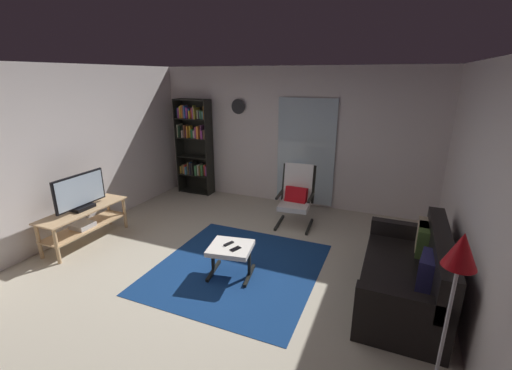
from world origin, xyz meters
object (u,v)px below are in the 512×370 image
bookshelf_near_tv (195,143)px  floor_lamp_by_sofa (457,273)px  wall_clock (238,106)px  ottoman (231,251)px  tv_remote (229,244)px  cell_phone (235,249)px  television (80,193)px  leather_sofa (409,275)px  tv_stand (84,220)px  lounge_armchair (296,194)px

bookshelf_near_tv → floor_lamp_by_sofa: bookshelf_near_tv is taller
wall_clock → ottoman: bearing=-66.6°
tv_remote → cell_phone: bearing=-9.4°
television → leather_sofa: 4.54m
television → ottoman: 2.48m
bookshelf_near_tv → cell_phone: (2.26, -2.68, -0.65)m
cell_phone → tv_stand: bearing=-158.5°
tv_stand → television: size_ratio=1.59×
leather_sofa → floor_lamp_by_sofa: 1.75m
tv_stand → wall_clock: wall_clock is taller
ottoman → television: bearing=-179.1°
lounge_armchair → cell_phone: 1.91m
bookshelf_near_tv → tv_remote: (2.13, -2.60, -0.65)m
tv_stand → cell_phone: bearing=-0.1°
lounge_armchair → tv_remote: bearing=-100.7°
tv_remote → wall_clock: 3.29m
television → bookshelf_near_tv: bearing=84.2°
cell_phone → ottoman: bearing=172.9°
floor_lamp_by_sofa → ottoman: bearing=152.6°
leather_sofa → television: bearing=-175.4°
bookshelf_near_tv → leather_sofa: (4.23, -2.31, -0.76)m
lounge_armchair → floor_lamp_by_sofa: bearing=-57.5°
television → cell_phone: 2.56m
ottoman → tv_stand: bearing=-178.9°
television → wall_clock: size_ratio=2.92×
tv_remote → cell_phone: 0.16m
television → ottoman: bearing=0.9°
leather_sofa → ottoman: 2.08m
leather_sofa → tv_remote: size_ratio=12.27×
ottoman → wall_clock: bearing=113.4°
bookshelf_near_tv → cell_phone: size_ratio=14.12×
television → wall_clock: (1.25, 2.79, 1.07)m
bookshelf_near_tv → cell_phone: bearing=-49.9°
leather_sofa → ottoman: leather_sofa is taller
tv_remote → wall_clock: size_ratio=0.50×
tv_stand → cell_phone: tv_stand is taller
leather_sofa → bookshelf_near_tv: bearing=151.4°
bookshelf_near_tv → tv_remote: bearing=-50.7°
television → leather_sofa: size_ratio=0.48×
floor_lamp_by_sofa → leather_sofa: bearing=96.0°
tv_stand → television: (0.00, 0.01, 0.43)m
bookshelf_near_tv → floor_lamp_by_sofa: (4.38, -3.78, 0.18)m
cell_phone → television: bearing=-158.6°
ottoman → tv_remote: (-0.04, 0.03, 0.08)m
bookshelf_near_tv → lounge_armchair: bookshelf_near_tv is taller
ottoman → tv_remote: bearing=144.9°
lounge_armchair → cell_phone: (-0.21, -1.90, -0.12)m
lounge_armchair → tv_remote: (-0.34, -1.82, -0.12)m
tv_stand → floor_lamp_by_sofa: (4.66, -1.10, 0.89)m
wall_clock → bookshelf_near_tv: bearing=-172.8°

